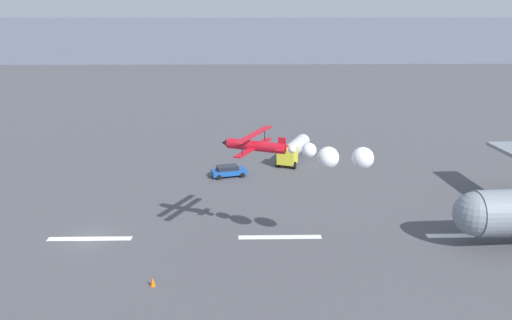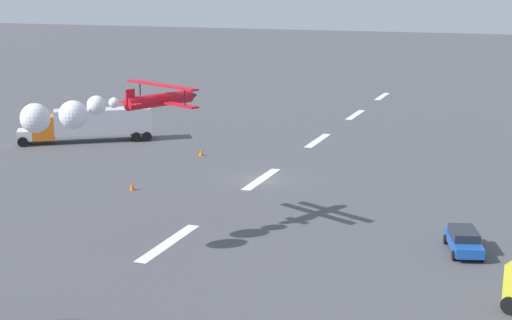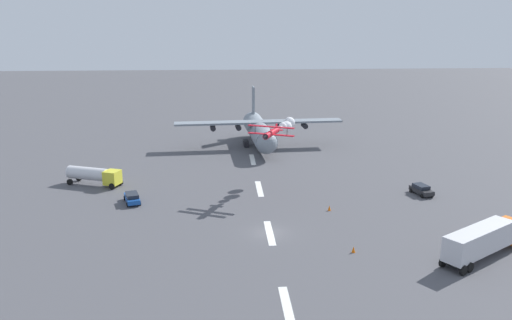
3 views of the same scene
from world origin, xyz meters
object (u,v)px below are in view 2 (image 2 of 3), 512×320
airport_staff_sedan (464,240)px  semi_truck_orange (90,123)px  stunt_biplane_red (95,109)px  traffic_cone_far (132,186)px  traffic_cone_near (201,152)px

airport_staff_sedan → semi_truck_orange: bearing=-116.2°
stunt_biplane_red → airport_staff_sedan: (-7.84, 22.99, -8.64)m
semi_truck_orange → traffic_cone_far: 21.77m
airport_staff_sedan → traffic_cone_far: (-5.19, -28.27, -0.44)m
stunt_biplane_red → airport_staff_sedan: size_ratio=2.67×
traffic_cone_far → semi_truck_orange: bearing=-137.3°
stunt_biplane_red → traffic_cone_near: stunt_biplane_red is taller
stunt_biplane_red → traffic_cone_near: 29.03m
stunt_biplane_red → semi_truck_orange: 35.96m
stunt_biplane_red → semi_truck_orange: size_ratio=0.93×
airport_staff_sedan → stunt_biplane_red: bearing=-71.2°
semi_truck_orange → traffic_cone_near: semi_truck_orange is taller
traffic_cone_near → airport_staff_sedan: bearing=55.8°
semi_truck_orange → traffic_cone_near: bearing=82.5°
traffic_cone_near → traffic_cone_far: size_ratio=1.00×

